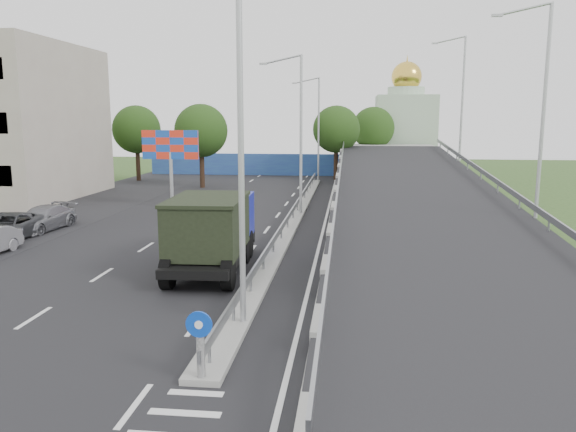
# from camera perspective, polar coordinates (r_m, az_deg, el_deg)

# --- Properties ---
(road_surface) EXTENTS (26.00, 90.00, 0.04)m
(road_surface) POSITION_cam_1_polar(r_m,az_deg,el_deg) (31.41, -5.68, -1.74)
(road_surface) COLOR black
(road_surface) RESTS_ON ground
(parking_strip) EXTENTS (8.00, 90.00, 0.05)m
(parking_strip) POSITION_cam_1_polar(r_m,az_deg,el_deg) (36.38, -26.15, -1.12)
(parking_strip) COLOR black
(parking_strip) RESTS_ON ground
(median) EXTENTS (1.00, 44.00, 0.20)m
(median) POSITION_cam_1_polar(r_m,az_deg,el_deg) (34.82, 0.52, -0.38)
(median) COLOR gray
(median) RESTS_ON ground
(overpass_ramp) EXTENTS (10.00, 50.00, 3.50)m
(overpass_ramp) POSITION_cam_1_polar(r_m,az_deg,el_deg) (34.63, 12.97, 2.08)
(overpass_ramp) COLOR gray
(overpass_ramp) RESTS_ON ground
(median_guardrail) EXTENTS (0.09, 44.00, 0.71)m
(median_guardrail) POSITION_cam_1_polar(r_m,az_deg,el_deg) (34.71, 0.52, 0.68)
(median_guardrail) COLOR gray
(median_guardrail) RESTS_ON median
(sign_bollard) EXTENTS (0.64, 0.23, 1.67)m
(sign_bollard) POSITION_cam_1_polar(r_m,az_deg,el_deg) (13.79, -8.91, -12.75)
(sign_bollard) COLOR black
(sign_bollard) RESTS_ON median
(lamp_post_near) EXTENTS (2.74, 0.18, 10.08)m
(lamp_post_near) POSITION_cam_1_polar(r_m,az_deg,el_deg) (16.44, -5.48, 8.09)
(lamp_post_near) COLOR #B2B5B7
(lamp_post_near) RESTS_ON median
(lamp_post_mid) EXTENTS (2.74, 0.18, 10.08)m
(lamp_post_mid) POSITION_cam_1_polar(r_m,az_deg,el_deg) (36.24, 1.03, 9.10)
(lamp_post_mid) COLOR #B2B5B7
(lamp_post_mid) RESTS_ON median
(lamp_post_far) EXTENTS (2.74, 0.18, 10.08)m
(lamp_post_far) POSITION_cam_1_polar(r_m,az_deg,el_deg) (56.19, 2.94, 9.38)
(lamp_post_far) COLOR #B2B5B7
(lamp_post_far) RESTS_ON median
(blue_wall) EXTENTS (30.00, 0.50, 2.40)m
(blue_wall) POSITION_cam_1_polar(r_m,az_deg,el_deg) (62.74, -0.54, 5.23)
(blue_wall) COLOR #2B449E
(blue_wall) RESTS_ON ground
(church) EXTENTS (7.00, 7.00, 13.80)m
(church) POSITION_cam_1_polar(r_m,az_deg,el_deg) (70.40, 11.79, 8.89)
(church) COLOR #B2CCAD
(church) RESTS_ON ground
(billboard) EXTENTS (4.00, 0.24, 5.50)m
(billboard) POSITION_cam_1_polar(r_m,az_deg,el_deg) (40.13, -11.86, 6.66)
(billboard) COLOR #B2B5B7
(billboard) RESTS_ON ground
(tree_left_mid) EXTENTS (4.80, 4.80, 7.60)m
(tree_left_mid) POSITION_cam_1_polar(r_m,az_deg,el_deg) (51.87, -8.82, 8.54)
(tree_left_mid) COLOR black
(tree_left_mid) RESTS_ON ground
(tree_median_far) EXTENTS (4.80, 4.80, 7.60)m
(tree_median_far) POSITION_cam_1_polar(r_m,az_deg,el_deg) (58.11, 4.93, 8.75)
(tree_median_far) COLOR black
(tree_median_far) RESTS_ON ground
(tree_left_far) EXTENTS (4.80, 4.80, 7.60)m
(tree_left_far) POSITION_cam_1_polar(r_m,az_deg,el_deg) (59.13, -15.14, 8.47)
(tree_left_far) COLOR black
(tree_left_far) RESTS_ON ground
(tree_ramp_far) EXTENTS (4.80, 4.80, 7.60)m
(tree_ramp_far) POSITION_cam_1_polar(r_m,az_deg,el_deg) (65.15, 8.65, 8.80)
(tree_ramp_far) COLOR black
(tree_ramp_far) RESTS_ON ground
(dump_truck) EXTENTS (3.03, 7.38, 3.21)m
(dump_truck) POSITION_cam_1_polar(r_m,az_deg,el_deg) (23.64, -7.67, -1.25)
(dump_truck) COLOR black
(dump_truck) RESTS_ON ground
(parked_car_c) EXTENTS (2.43, 5.03, 1.38)m
(parked_car_c) POSITION_cam_1_polar(r_m,az_deg,el_deg) (32.85, -26.59, -1.01)
(parked_car_c) COLOR #333538
(parked_car_c) RESTS_ON ground
(parked_car_d) EXTENTS (2.34, 4.88, 1.37)m
(parked_car_d) POSITION_cam_1_polar(r_m,az_deg,el_deg) (34.84, -23.65, -0.23)
(parked_car_d) COLOR slate
(parked_car_d) RESTS_ON ground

